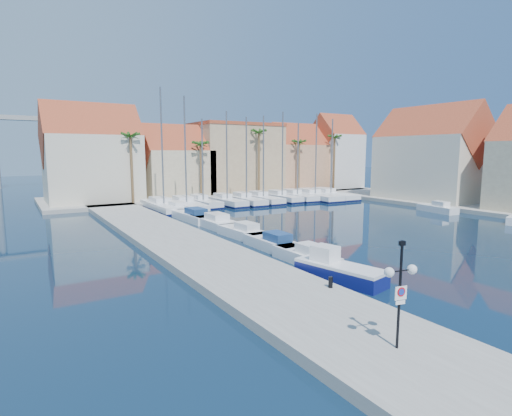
{
  "coord_description": "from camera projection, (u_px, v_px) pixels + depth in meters",
  "views": [
    {
      "loc": [
        -19.99,
        -11.92,
        7.26
      ],
      "look_at": [
        -4.01,
        13.85,
        3.0
      ],
      "focal_mm": 28.0,
      "sensor_mm": 36.0,
      "label": 1
    }
  ],
  "objects": [
    {
      "name": "palm_4",
      "position": [
        335.0,
        139.0,
        71.15
      ],
      "size": [
        2.6,
        2.6,
        10.65
      ],
      "color": "brown",
      "rests_on": "shore_north"
    },
    {
      "name": "sailboat_7",
      "position": [
        295.0,
        196.0,
        60.71
      ],
      "size": [
        3.1,
        9.41,
        11.48
      ],
      "rotation": [
        0.0,
        0.0,
        -0.07
      ],
      "color": "white",
      "rests_on": "ground"
    },
    {
      "name": "shore_north",
      "position": [
        220.0,
        194.0,
        67.06
      ],
      "size": [
        54.0,
        16.0,
        0.5
      ],
      "primitive_type": "cube",
      "color": "gray",
      "rests_on": "ground"
    },
    {
      "name": "motorboat_west_1",
      "position": [
        274.0,
        243.0,
        29.8
      ],
      "size": [
        1.96,
        5.92,
        1.4
      ],
      "rotation": [
        0.0,
        0.0,
        -0.01
      ],
      "color": "white",
      "rests_on": "ground"
    },
    {
      "name": "building_0",
      "position": [
        92.0,
        157.0,
        54.9
      ],
      "size": [
        12.3,
        9.0,
        13.5
      ],
      "color": "beige",
      "rests_on": "shore_north"
    },
    {
      "name": "sailboat_4",
      "position": [
        245.0,
        200.0,
        56.03
      ],
      "size": [
        2.73,
        9.17,
        12.0
      ],
      "rotation": [
        0.0,
        0.0,
        -0.04
      ],
      "color": "white",
      "rests_on": "ground"
    },
    {
      "name": "fishing_boat",
      "position": [
        338.0,
        270.0,
        22.73
      ],
      "size": [
        2.82,
        5.53,
        1.85
      ],
      "rotation": [
        0.0,
        0.0,
        0.21
      ],
      "color": "navy",
      "rests_on": "ground"
    },
    {
      "name": "sailboat_5",
      "position": [
        261.0,
        199.0,
        57.64
      ],
      "size": [
        2.73,
        9.28,
        12.29
      ],
      "rotation": [
        0.0,
        0.0,
        -0.03
      ],
      "color": "white",
      "rests_on": "ground"
    },
    {
      "name": "palm_2",
      "position": [
        259.0,
        134.0,
        62.74
      ],
      "size": [
        2.6,
        2.6,
        11.15
      ],
      "color": "brown",
      "rests_on": "shore_north"
    },
    {
      "name": "building_1",
      "position": [
        176.0,
        165.0,
        61.34
      ],
      "size": [
        10.3,
        8.0,
        11.0
      ],
      "color": "tan",
      "rests_on": "shore_north"
    },
    {
      "name": "motorboat_west_5",
      "position": [
        176.0,
        208.0,
        48.27
      ],
      "size": [
        2.21,
        6.8,
        1.4
      ],
      "rotation": [
        0.0,
        0.0,
        0.01
      ],
      "color": "white",
      "rests_on": "ground"
    },
    {
      "name": "palm_1",
      "position": [
        201.0,
        146.0,
        57.78
      ],
      "size": [
        2.6,
        2.6,
        9.15
      ],
      "color": "brown",
      "rests_on": "shore_north"
    },
    {
      "name": "motorboat_west_2",
      "position": [
        244.0,
        232.0,
        33.92
      ],
      "size": [
        2.17,
        5.87,
        1.4
      ],
      "rotation": [
        0.0,
        0.0,
        0.06
      ],
      "color": "white",
      "rests_on": "ground"
    },
    {
      "name": "sailboat_3",
      "position": [
        225.0,
        201.0,
        54.58
      ],
      "size": [
        2.58,
        8.72,
        12.61
      ],
      "rotation": [
        0.0,
        0.0,
        0.03
      ],
      "color": "white",
      "rests_on": "ground"
    },
    {
      "name": "ground",
      "position": [
        455.0,
        288.0,
        21.48
      ],
      "size": [
        260.0,
        260.0,
        0.0
      ],
      "primitive_type": "plane",
      "color": "black",
      "rests_on": "ground"
    },
    {
      "name": "palm_0",
      "position": [
        130.0,
        138.0,
        52.43
      ],
      "size": [
        2.6,
        2.6,
        10.15
      ],
      "color": "brown",
      "rests_on": "shore_north"
    },
    {
      "name": "building_3",
      "position": [
        295.0,
        160.0,
        73.27
      ],
      "size": [
        10.3,
        8.0,
        12.0
      ],
      "color": "tan",
      "rests_on": "shore_north"
    },
    {
      "name": "sailboat_6",
      "position": [
        280.0,
        197.0,
        59.31
      ],
      "size": [
        2.38,
        8.69,
        13.0
      ],
      "rotation": [
        0.0,
        0.0,
        -0.01
      ],
      "color": "white",
      "rests_on": "ground"
    },
    {
      "name": "sailboat_8",
      "position": [
        313.0,
        196.0,
        61.61
      ],
      "size": [
        3.96,
        11.91,
        12.92
      ],
      "rotation": [
        0.0,
        0.0,
        -0.08
      ],
      "color": "white",
      "rests_on": "ground"
    },
    {
      "name": "sailboat_2",
      "position": [
        202.0,
        202.0,
        53.32
      ],
      "size": [
        2.54,
        8.44,
        11.53
      ],
      "rotation": [
        0.0,
        0.0,
        0.04
      ],
      "color": "white",
      "rests_on": "ground"
    },
    {
      "name": "motorboat_east_1",
      "position": [
        438.0,
        208.0,
        48.35
      ],
      "size": [
        2.36,
        5.22,
        1.4
      ],
      "rotation": [
        0.0,
        0.0,
        -0.15
      ],
      "color": "white",
      "rests_on": "ground"
    },
    {
      "name": "shore_east",
      "position": [
        491.0,
        208.0,
        50.77
      ],
      "size": [
        12.0,
        60.0,
        0.5
      ],
      "primitive_type": "cube",
      "color": "gray",
      "rests_on": "ground"
    },
    {
      "name": "palm_3",
      "position": [
        299.0,
        144.0,
        67.11
      ],
      "size": [
        2.6,
        2.6,
        9.65
      ],
      "color": "brown",
      "rests_on": "shore_north"
    },
    {
      "name": "building_2",
      "position": [
        235.0,
        158.0,
        67.79
      ],
      "size": [
        14.2,
        10.2,
        11.5
      ],
      "color": "tan",
      "rests_on": "shore_north"
    },
    {
      "name": "motorboat_west_0",
      "position": [
        306.0,
        256.0,
        26.09
      ],
      "size": [
        1.74,
        5.31,
        1.4
      ],
      "rotation": [
        0.0,
        0.0,
        0.01
      ],
      "color": "white",
      "rests_on": "ground"
    },
    {
      "name": "building_6",
      "position": [
        431.0,
        157.0,
        57.47
      ],
      "size": [
        9.0,
        14.3,
        13.5
      ],
      "color": "beige",
      "rests_on": "shore_east"
    },
    {
      "name": "bollard",
      "position": [
        331.0,
        282.0,
        20.02
      ],
      "size": [
        0.22,
        0.22,
        0.56
      ],
      "primitive_type": "cylinder",
      "color": "black",
      "rests_on": "quay_west"
    },
    {
      "name": "sailboat_0",
      "position": [
        162.0,
        206.0,
        49.69
      ],
      "size": [
        2.81,
        10.51,
        14.92
      ],
      "rotation": [
        0.0,
        0.0,
        -0.0
      ],
      "color": "white",
      "rests_on": "ground"
    },
    {
      "name": "motorboat_west_4",
      "position": [
        194.0,
        216.0,
        42.65
      ],
      "size": [
        2.5,
        7.11,
        1.4
      ],
      "rotation": [
        0.0,
        0.0,
        0.04
      ],
      "color": "white",
      "rests_on": "ground"
    },
    {
      "name": "lamp_post",
      "position": [
        401.0,
        278.0,
        13.53
      ],
      "size": [
        1.28,
        0.54,
        3.82
      ],
      "rotation": [
        0.0,
        0.0,
        -0.2
      ],
      "color": "black",
      "rests_on": "quay_west"
    },
    {
      "name": "sailboat_9",
      "position": [
        328.0,
        195.0,
        63.02
      ],
      "size": [
        3.61,
        11.63,
        12.28
      ],
      "rotation": [
        0.0,
        0.0,
        -0.05
      ],
      "color": "white",
      "rests_on": "ground"
    },
    {
      "name": "motorboat_west_3",
      "position": [
        214.0,
        222.0,
        39.08
      ],
      "size": [
        2.31,
        6.93,
        1.4
      ],
      "rotation": [
        0.0,
        0.0,
        0.01
      ],
      "color": "white",
      "rests_on": "ground"
    },
    {
      "name": "building_4",
      "position": [
        335.0,
        154.0,
        76.97
      ],
      "size": [
        8.3,
        8.0,
        14.0
      ],
      "color": "white",
      "rests_on": "shore_north"
    },
    {
      "name": "quay_west",
      "position": [
        198.0,
        252.0,
        28.11
      ],
      "size": [
        6.0,
        77.0,
        0.5
      ],
      "primitive_type": "cube",
      "color": "gray",
      "rests_on": "ground"
    },
    {
      "name": "sailboat_1",
      "position": [
        185.0,
        205.0,
        51.01
      ],
      "size": [
        3.53,
        10.73,
        14.06
      ],
      "rotation": [
        0.0,
        0.0,
        -0.07
      ],
      "color": "white",
      "rests_on": "ground"
    }
  ]
}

